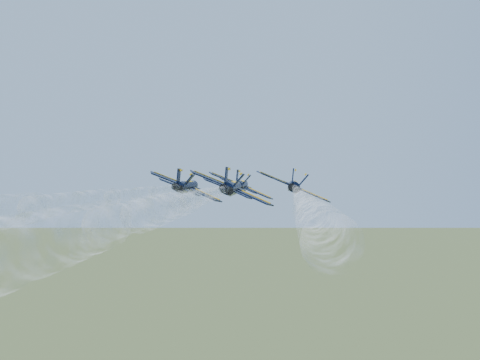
# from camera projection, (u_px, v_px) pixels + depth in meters

# --- Properties ---
(jet_lead) EXTENTS (12.45, 16.99, 5.57)m
(jet_lead) POSITION_uv_depth(u_px,v_px,m) (241.00, 185.00, 102.38)
(jet_lead) COLOR black
(jet_left) EXTENTS (12.45, 16.99, 5.57)m
(jet_left) POSITION_uv_depth(u_px,v_px,m) (187.00, 186.00, 90.85)
(jet_left) COLOR black
(jet_right) EXTENTS (12.45, 16.99, 5.57)m
(jet_right) POSITION_uv_depth(u_px,v_px,m) (294.00, 186.00, 89.62)
(jet_right) COLOR black
(jet_slot) EXTENTS (12.45, 16.99, 5.57)m
(jet_slot) POSITION_uv_depth(u_px,v_px,m) (232.00, 187.00, 78.40)
(jet_slot) COLOR black
(smoke_trail_lead) EXTENTS (3.81, 65.44, 2.76)m
(smoke_trail_lead) POSITION_uv_depth(u_px,v_px,m) (201.00, 192.00, 52.53)
(smoke_trail_lead) COLOR white
(smoke_trail_left) EXTENTS (3.81, 65.44, 2.76)m
(smoke_trail_left) POSITION_uv_depth(u_px,v_px,m) (70.00, 196.00, 41.00)
(smoke_trail_left) COLOR white
(smoke_trail_right) EXTENTS (3.81, 65.44, 2.76)m
(smoke_trail_right) POSITION_uv_depth(u_px,v_px,m) (307.00, 196.00, 39.77)
(smoke_trail_right) COLOR white
(smoke_trail_slot) EXTENTS (3.81, 65.44, 2.76)m
(smoke_trail_slot) POSITION_uv_depth(u_px,v_px,m) (143.00, 204.00, 28.55)
(smoke_trail_slot) COLOR white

